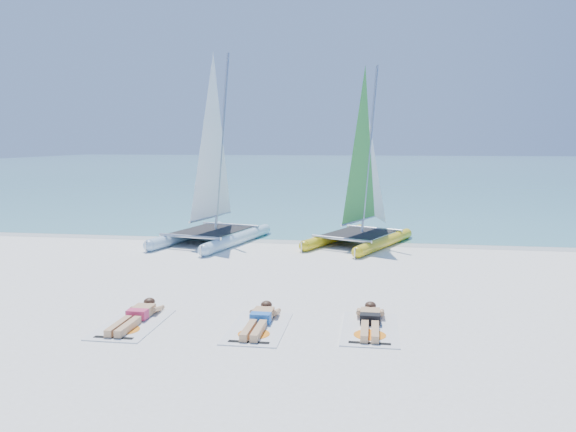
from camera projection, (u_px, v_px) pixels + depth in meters
name	position (u px, v px, depth m)	size (l,w,h in m)	color
ground	(284.00, 280.00, 13.54)	(140.00, 140.00, 0.00)	white
sea	(358.00, 166.00, 75.27)	(140.00, 115.00, 0.01)	#74C1BF
wet_sand_strip	(310.00, 241.00, 18.93)	(140.00, 1.40, 0.01)	silver
catamaran_blue	(213.00, 184.00, 18.46)	(3.35, 5.18, 6.52)	#C2EBFF
catamaran_yellow	(366.00, 185.00, 18.33)	(3.71, 4.89, 6.03)	yellow
towel_a	(132.00, 324.00, 10.26)	(1.00, 1.85, 0.02)	silver
sunbather_a	(136.00, 315.00, 10.43)	(0.37, 1.73, 0.26)	tan
towel_b	(258.00, 328.00, 10.05)	(1.00, 1.85, 0.02)	silver
sunbather_b	(260.00, 319.00, 10.22)	(0.37, 1.73, 0.26)	tan
towel_c	(370.00, 329.00, 10.00)	(1.00, 1.85, 0.02)	silver
sunbather_c	(370.00, 320.00, 10.17)	(0.37, 1.73, 0.26)	tan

